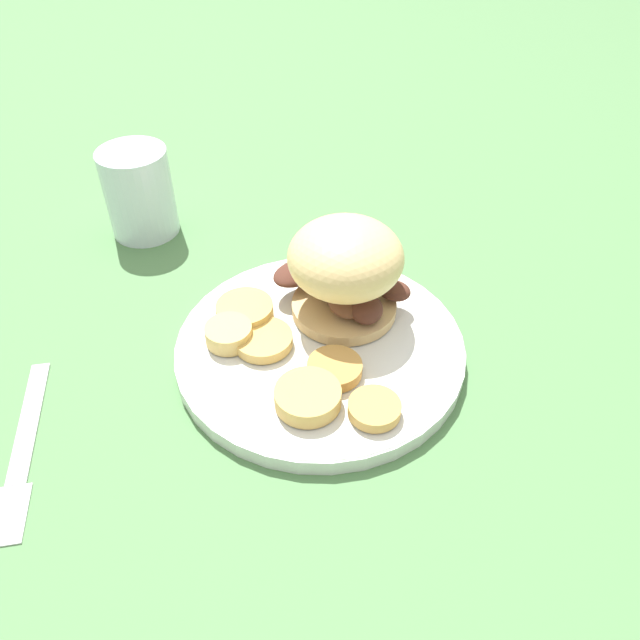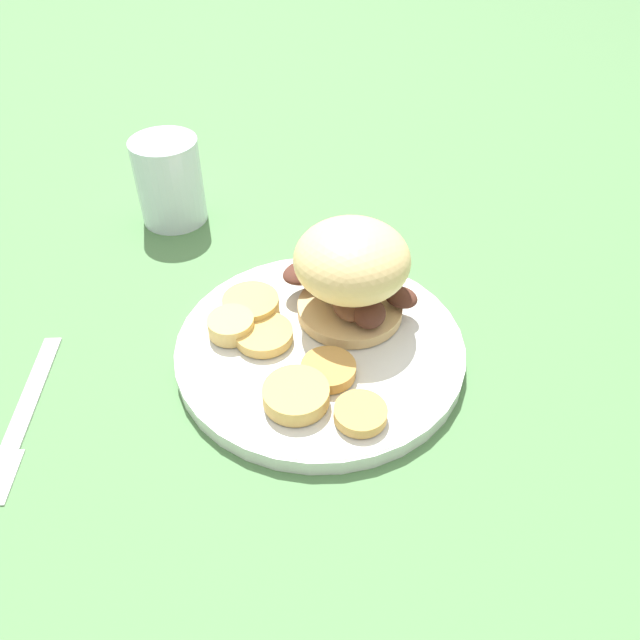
% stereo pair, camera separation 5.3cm
% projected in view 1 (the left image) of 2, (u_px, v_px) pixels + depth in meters
% --- Properties ---
extents(ground_plane, '(4.00, 4.00, 0.00)m').
position_uv_depth(ground_plane, '(320.00, 354.00, 0.55)').
color(ground_plane, '#4C7A47').
extents(dinner_plate, '(0.25, 0.25, 0.02)m').
position_uv_depth(dinner_plate, '(320.00, 347.00, 0.55)').
color(dinner_plate, silver).
rests_on(dinner_plate, ground_plane).
extents(sandwich, '(0.14, 0.10, 0.09)m').
position_uv_depth(sandwich, '(344.00, 268.00, 0.54)').
color(sandwich, tan).
rests_on(sandwich, dinner_plate).
extents(potato_round_0, '(0.04, 0.04, 0.02)m').
position_uv_depth(potato_round_0, '(229.00, 334.00, 0.54)').
color(potato_round_0, '#DBB766').
rests_on(potato_round_0, dinner_plate).
extents(potato_round_1, '(0.04, 0.04, 0.01)m').
position_uv_depth(potato_round_1, '(374.00, 408.00, 0.48)').
color(potato_round_1, tan).
rests_on(potato_round_1, dinner_plate).
extents(potato_round_2, '(0.05, 0.05, 0.01)m').
position_uv_depth(potato_round_2, '(308.00, 397.00, 0.49)').
color(potato_round_2, tan).
rests_on(potato_round_2, dinner_plate).
extents(potato_round_3, '(0.05, 0.05, 0.01)m').
position_uv_depth(potato_round_3, '(263.00, 340.00, 0.54)').
color(potato_round_3, tan).
rests_on(potato_round_3, dinner_plate).
extents(potato_round_4, '(0.05, 0.05, 0.02)m').
position_uv_depth(potato_round_4, '(245.00, 311.00, 0.56)').
color(potato_round_4, tan).
rests_on(potato_round_4, dinner_plate).
extents(potato_round_5, '(0.05, 0.05, 0.01)m').
position_uv_depth(potato_round_5, '(335.00, 368.00, 0.51)').
color(potato_round_5, '#BC8942').
rests_on(potato_round_5, dinner_plate).
extents(fork, '(0.10, 0.16, 0.00)m').
position_uv_depth(fork, '(23.00, 446.00, 0.48)').
color(fork, silver).
rests_on(fork, ground_plane).
extents(drinking_glass, '(0.07, 0.07, 0.10)m').
position_uv_depth(drinking_glass, '(139.00, 192.00, 0.67)').
color(drinking_glass, silver).
rests_on(drinking_glass, ground_plane).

